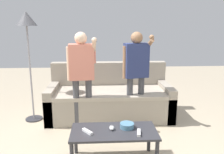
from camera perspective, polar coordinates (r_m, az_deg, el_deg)
couch at (r=4.08m, az=-0.61°, el=-5.30°), size 2.08×0.92×0.90m
coffee_table at (r=2.75m, az=0.41°, el=-14.00°), size 0.99×0.48×0.39m
snack_bowl at (r=2.78m, az=3.71°, el=-11.84°), size 0.16×0.16×0.06m
game_remote_nunchuk at (r=2.73m, az=-0.05°, el=-12.40°), size 0.06×0.09×0.05m
floor_lamp at (r=3.90m, az=-20.25°, el=11.36°), size 0.33×0.33×1.77m
player_left at (r=3.48m, az=-7.47°, el=1.96°), size 0.45×0.31×1.47m
player_right at (r=3.62m, az=5.95°, el=2.41°), size 0.46×0.29×1.47m
game_remote_wand_near at (r=2.66m, az=6.63°, el=-13.46°), size 0.06×0.15×0.03m
game_remote_wand_far at (r=2.68m, az=-6.08°, el=-13.19°), size 0.13×0.15×0.03m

